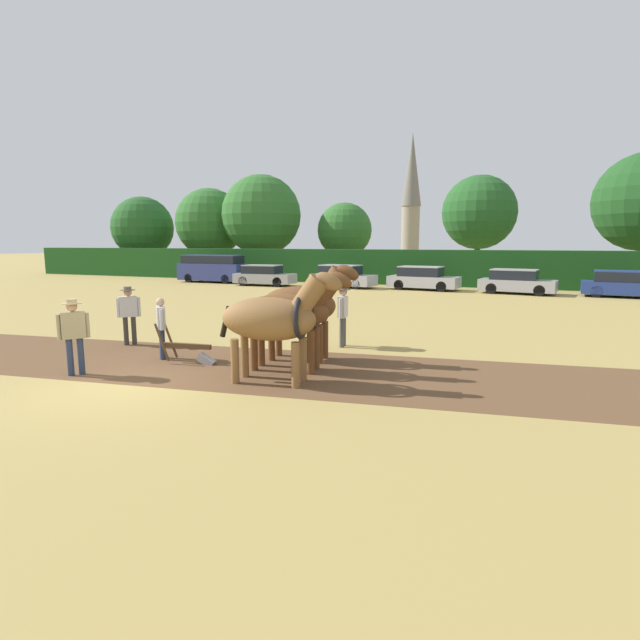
# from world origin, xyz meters

# --- Properties ---
(ground_plane) EXTENTS (240.00, 240.00, 0.00)m
(ground_plane) POSITION_xyz_m (0.00, 0.00, 0.00)
(ground_plane) COLOR #A88E4C
(plowed_furrow_strip) EXTENTS (33.90, 8.74, 0.01)m
(plowed_furrow_strip) POSITION_xyz_m (-2.32, 1.71, 0.00)
(plowed_furrow_strip) COLOR brown
(plowed_furrow_strip) RESTS_ON ground
(hedgerow) EXTENTS (70.81, 1.60, 2.52)m
(hedgerow) POSITION_xyz_m (0.00, 27.80, 1.26)
(hedgerow) COLOR #194719
(hedgerow) RESTS_ON ground
(tree_far_left) EXTENTS (6.04, 6.04, 7.51)m
(tree_far_left) POSITION_xyz_m (-27.45, 31.88, 4.48)
(tree_far_left) COLOR #4C3823
(tree_far_left) RESTS_ON ground
(tree_left) EXTENTS (6.46, 6.46, 8.10)m
(tree_left) POSITION_xyz_m (-20.02, 32.60, 4.86)
(tree_left) COLOR brown
(tree_left) RESTS_ON ground
(tree_center_left) EXTENTS (7.18, 7.18, 9.06)m
(tree_center_left) POSITION_xyz_m (-14.39, 32.52, 5.46)
(tree_center_left) COLOR #4C3823
(tree_center_left) RESTS_ON ground
(tree_center) EXTENTS (4.85, 4.85, 6.52)m
(tree_center) POSITION_xyz_m (-7.07, 34.42, 4.09)
(tree_center) COLOR #423323
(tree_center) RESTS_ON ground
(tree_center_right) EXTENTS (5.81, 5.81, 8.29)m
(tree_center_right) POSITION_xyz_m (4.38, 34.01, 5.37)
(tree_center_right) COLOR #423323
(tree_center_right) RESTS_ON ground
(church_spire) EXTENTS (2.72, 2.72, 17.63)m
(church_spire) POSITION_xyz_m (-6.88, 61.32, 9.23)
(church_spire) COLOR gray
(church_spire) RESTS_ON ground
(draft_horse_lead_left) EXTENTS (2.84, 1.27, 2.52)m
(draft_horse_lead_left) POSITION_xyz_m (2.94, 1.30, 1.42)
(draft_horse_lead_left) COLOR brown
(draft_horse_lead_left) RESTS_ON ground
(draft_horse_lead_right) EXTENTS (2.85, 1.16, 2.47)m
(draft_horse_lead_right) POSITION_xyz_m (2.79, 2.41, 1.41)
(draft_horse_lead_right) COLOR brown
(draft_horse_lead_right) RESTS_ON ground
(draft_horse_trail_left) EXTENTS (2.73, 1.29, 2.57)m
(draft_horse_trail_left) POSITION_xyz_m (2.64, 3.51, 1.45)
(draft_horse_trail_left) COLOR brown
(draft_horse_trail_left) RESTS_ON ground
(plow) EXTENTS (1.58, 0.54, 1.13)m
(plow) POSITION_xyz_m (0.21, 2.05, 0.32)
(plow) COLOR #4C331E
(plow) RESTS_ON ground
(farmer_at_plow) EXTENTS (0.47, 0.51, 1.62)m
(farmer_at_plow) POSITION_xyz_m (-0.83, 2.20, 0.93)
(farmer_at_plow) COLOR #28334C
(farmer_at_plow) RESTS_ON ground
(farmer_beside_team) EXTENTS (0.45, 0.69, 1.79)m
(farmer_beside_team) POSITION_xyz_m (3.05, 5.47, 1.06)
(farmer_beside_team) COLOR #4C4C4C
(farmer_beside_team) RESTS_ON ground
(farmer_onlooker_left) EXTENTS (0.47, 0.56, 1.78)m
(farmer_onlooker_left) POSITION_xyz_m (-1.59, 0.12, 1.05)
(farmer_onlooker_left) COLOR #28334C
(farmer_onlooker_left) RESTS_ON ground
(farmer_onlooker_right) EXTENTS (0.53, 0.49, 1.75)m
(farmer_onlooker_right) POSITION_xyz_m (-2.92, 3.29, 1.03)
(farmer_onlooker_right) COLOR #38332D
(farmer_onlooker_right) RESTS_ON ground
(parked_van) EXTENTS (5.29, 1.89, 2.09)m
(parked_van) POSITION_xyz_m (-14.13, 24.18, 1.07)
(parked_van) COLOR navy
(parked_van) RESTS_ON ground
(parked_car_left) EXTENTS (4.31, 2.04, 1.46)m
(parked_car_left) POSITION_xyz_m (-9.10, 23.08, 0.71)
(parked_car_left) COLOR #9E9EA8
(parked_car_left) RESTS_ON ground
(parked_car_center_left) EXTENTS (4.60, 2.36, 1.53)m
(parked_car_center_left) POSITION_xyz_m (-3.48, 23.79, 0.73)
(parked_car_center_left) COLOR #9E9EA8
(parked_car_center_left) RESTS_ON ground
(parked_car_center) EXTENTS (4.61, 2.29, 1.51)m
(parked_car_center) POSITION_xyz_m (1.90, 24.15, 0.73)
(parked_car_center) COLOR #A8A8B2
(parked_car_center) RESTS_ON ground
(parked_car_center_right) EXTENTS (4.49, 2.40, 1.46)m
(parked_car_center_right) POSITION_xyz_m (7.54, 23.74, 0.71)
(parked_car_center_right) COLOR #9E9EA8
(parked_car_center_right) RESTS_ON ground
(parked_car_right) EXTENTS (4.19, 2.05, 1.48)m
(parked_car_right) POSITION_xyz_m (12.99, 23.90, 0.72)
(parked_car_right) COLOR navy
(parked_car_right) RESTS_ON ground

